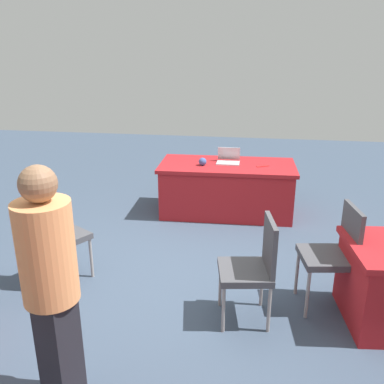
{
  "coord_description": "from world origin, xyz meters",
  "views": [
    {
      "loc": [
        -0.76,
        3.74,
        2.29
      ],
      "look_at": [
        -0.15,
        -0.16,
        0.9
      ],
      "focal_mm": 39.0,
      "sensor_mm": 36.0,
      "label": 1
    }
  ],
  "objects_px": {
    "chair_by_pillar": "(55,232)",
    "yarn_ball": "(203,162)",
    "scissors_red": "(263,166)",
    "laptop_silver": "(228,160)",
    "person_presenter": "(50,282)",
    "chair_tucked_right": "(254,264)",
    "table_foreground": "(227,188)",
    "chair_tucked_left": "(335,250)"
  },
  "relations": [
    {
      "from": "chair_by_pillar",
      "to": "yarn_ball",
      "type": "distance_m",
      "value": 2.36
    },
    {
      "from": "chair_by_pillar",
      "to": "person_presenter",
      "type": "height_order",
      "value": "person_presenter"
    },
    {
      "from": "chair_tucked_right",
      "to": "yarn_ball",
      "type": "xyz_separation_m",
      "value": [
        0.75,
        -2.34,
        0.24
      ]
    },
    {
      "from": "table_foreground",
      "to": "laptop_silver",
      "type": "distance_m",
      "value": 0.41
    },
    {
      "from": "chair_by_pillar",
      "to": "table_foreground",
      "type": "bearing_deg",
      "value": 85.8
    },
    {
      "from": "table_foreground",
      "to": "yarn_ball",
      "type": "distance_m",
      "value": 0.55
    },
    {
      "from": "chair_by_pillar",
      "to": "scissors_red",
      "type": "height_order",
      "value": "chair_by_pillar"
    },
    {
      "from": "chair_tucked_left",
      "to": "chair_by_pillar",
      "type": "height_order",
      "value": "chair_tucked_left"
    },
    {
      "from": "table_foreground",
      "to": "chair_by_pillar",
      "type": "height_order",
      "value": "chair_by_pillar"
    },
    {
      "from": "table_foreground",
      "to": "person_presenter",
      "type": "relative_size",
      "value": 1.15
    },
    {
      "from": "chair_tucked_right",
      "to": "chair_by_pillar",
      "type": "xyz_separation_m",
      "value": [
        1.95,
        -0.32,
        0.01
      ]
    },
    {
      "from": "table_foreground",
      "to": "chair_tucked_right",
      "type": "distance_m",
      "value": 2.51
    },
    {
      "from": "person_presenter",
      "to": "yarn_ball",
      "type": "distance_m",
      "value": 3.5
    },
    {
      "from": "table_foreground",
      "to": "chair_tucked_right",
      "type": "relative_size",
      "value": 2.03
    },
    {
      "from": "person_presenter",
      "to": "scissors_red",
      "type": "distance_m",
      "value": 3.78
    },
    {
      "from": "chair_tucked_right",
      "to": "person_presenter",
      "type": "distance_m",
      "value": 1.71
    },
    {
      "from": "person_presenter",
      "to": "laptop_silver",
      "type": "bearing_deg",
      "value": -72.42
    },
    {
      "from": "chair_tucked_left",
      "to": "yarn_ball",
      "type": "distance_m",
      "value": 2.51
    },
    {
      "from": "chair_tucked_right",
      "to": "scissors_red",
      "type": "xyz_separation_m",
      "value": [
        -0.08,
        -2.42,
        0.19
      ]
    },
    {
      "from": "chair_tucked_left",
      "to": "person_presenter",
      "type": "xyz_separation_m",
      "value": [
        1.94,
        1.43,
        0.36
      ]
    },
    {
      "from": "table_foreground",
      "to": "laptop_silver",
      "type": "xyz_separation_m",
      "value": [
        -0.01,
        -0.07,
        0.4
      ]
    },
    {
      "from": "chair_by_pillar",
      "to": "scissors_red",
      "type": "xyz_separation_m",
      "value": [
        -2.03,
        -2.09,
        0.18
      ]
    },
    {
      "from": "chair_tucked_right",
      "to": "yarn_ball",
      "type": "bearing_deg",
      "value": 8.56
    },
    {
      "from": "yarn_ball",
      "to": "table_foreground",
      "type": "bearing_deg",
      "value": -159.32
    },
    {
      "from": "table_foreground",
      "to": "scissors_red",
      "type": "distance_m",
      "value": 0.61
    },
    {
      "from": "chair_by_pillar",
      "to": "laptop_silver",
      "type": "bearing_deg",
      "value": 86.5
    },
    {
      "from": "table_foreground",
      "to": "person_presenter",
      "type": "xyz_separation_m",
      "value": [
        0.82,
        3.59,
        0.56
      ]
    },
    {
      "from": "chair_tucked_right",
      "to": "scissors_red",
      "type": "relative_size",
      "value": 5.24
    },
    {
      "from": "table_foreground",
      "to": "laptop_silver",
      "type": "relative_size",
      "value": 5.96
    },
    {
      "from": "person_presenter",
      "to": "laptop_silver",
      "type": "height_order",
      "value": "person_presenter"
    },
    {
      "from": "table_foreground",
      "to": "chair_tucked_right",
      "type": "height_order",
      "value": "chair_tucked_right"
    },
    {
      "from": "table_foreground",
      "to": "chair_by_pillar",
      "type": "relative_size",
      "value": 2.01
    },
    {
      "from": "chair_tucked_right",
      "to": "laptop_silver",
      "type": "bearing_deg",
      "value": -0.03
    },
    {
      "from": "chair_tucked_left",
      "to": "table_foreground",
      "type": "bearing_deg",
      "value": 18.46
    },
    {
      "from": "table_foreground",
      "to": "yarn_ball",
      "type": "bearing_deg",
      "value": 20.68
    },
    {
      "from": "person_presenter",
      "to": "laptop_silver",
      "type": "distance_m",
      "value": 3.75
    },
    {
      "from": "chair_tucked_right",
      "to": "chair_by_pillar",
      "type": "bearing_deg",
      "value": 71.47
    },
    {
      "from": "person_presenter",
      "to": "yarn_ball",
      "type": "bearing_deg",
      "value": -67.66
    },
    {
      "from": "table_foreground",
      "to": "scissors_red",
      "type": "height_order",
      "value": "scissors_red"
    },
    {
      "from": "laptop_silver",
      "to": "person_presenter",
      "type": "bearing_deg",
      "value": 76.99
    },
    {
      "from": "table_foreground",
      "to": "laptop_silver",
      "type": "height_order",
      "value": "laptop_silver"
    },
    {
      "from": "table_foreground",
      "to": "scissors_red",
      "type": "relative_size",
      "value": 10.63
    }
  ]
}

